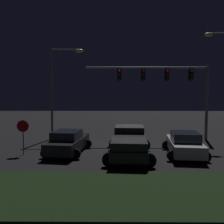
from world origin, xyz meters
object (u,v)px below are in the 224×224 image
pickup_truck (129,141)px  street_lamp_left (58,81)px  stop_sign (23,131)px  traffic_signal_gantry (167,81)px  car_sedan (68,142)px  car_sedan_far (184,144)px

pickup_truck → street_lamp_left: size_ratio=0.71×
pickup_truck → stop_sign: size_ratio=2.48×
traffic_signal_gantry → car_sedan: bearing=-147.9°
pickup_truck → stop_sign: stop_sign is taller
traffic_signal_gantry → street_lamp_left: (-9.27, 0.49, -0.04)m
car_sedan → traffic_signal_gantry: traffic_signal_gantry is taller
pickup_truck → stop_sign: (-6.74, 0.53, 0.56)m
traffic_signal_gantry → car_sedan_far: bearing=-90.2°
street_lamp_left → car_sedan_far: bearing=-31.7°
car_sedan → car_sedan_far: bearing=-86.9°
street_lamp_left → pickup_truck: bearing=-47.1°
car_sedan_far → car_sedan: bearing=92.4°
traffic_signal_gantry → street_lamp_left: 9.29m
car_sedan → car_sedan_far: size_ratio=1.00×
car_sedan → pickup_truck: bearing=-96.7°
pickup_truck → car_sedan: bearing=80.1°
car_sedan → street_lamp_left: bearing=26.1°
car_sedan → car_sedan_far: same height
traffic_signal_gantry → stop_sign: (-10.28, -5.14, -3.47)m
car_sedan → traffic_signal_gantry: size_ratio=0.44×
pickup_truck → car_sedan_far: 3.55m
street_lamp_left → traffic_signal_gantry: bearing=-3.0°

